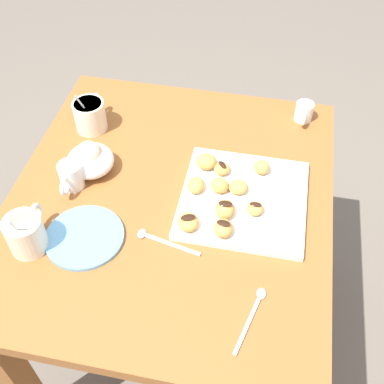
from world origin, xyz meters
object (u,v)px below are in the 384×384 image
object	(u,v)px
pastry_plate_square	(243,199)
cream_pitcher_white	(71,175)
beignet_5	(188,222)
beignet_2	(238,187)
beignet_8	(196,185)
coffee_mug_cream_right	(90,114)
saucer_sky_left	(85,237)
beignet_9	(222,169)
beignet_4	(255,209)
ice_cream_bowl	(90,159)
coffee_mug_cream_left	(26,233)
chocolate_sauce_pitcher	(304,111)
beignet_1	(225,209)
beignet_0	(206,161)
beignet_7	(223,228)
dining_table	(172,230)
beignet_3	(220,185)
beignet_6	(262,167)

from	to	relation	value
pastry_plate_square	cream_pitcher_white	distance (m)	0.44
cream_pitcher_white	beignet_5	bearing A→B (deg)	-104.53
beignet_2	beignet_8	size ratio (longest dim) A/B	0.96
coffee_mug_cream_right	beignet_2	size ratio (longest dim) A/B	2.78
pastry_plate_square	saucer_sky_left	bearing A→B (deg)	118.10
saucer_sky_left	beignet_9	distance (m)	0.39
beignet_4	beignet_9	bearing A→B (deg)	40.05
saucer_sky_left	beignet_5	size ratio (longest dim) A/B	3.39
coffee_mug_cream_right	ice_cream_bowl	distance (m)	0.18
coffee_mug_cream_left	saucer_sky_left	size ratio (longest dim) A/B	0.75
pastry_plate_square	beignet_8	size ratio (longest dim) A/B	6.11
chocolate_sauce_pitcher	beignet_1	xyz separation A→B (m)	(-0.42, 0.17, 0.00)
coffee_mug_cream_left	beignet_0	distance (m)	0.48
pastry_plate_square	saucer_sky_left	world-z (taller)	pastry_plate_square
ice_cream_bowl	beignet_7	bearing A→B (deg)	-111.89
dining_table	beignet_0	distance (m)	0.22
beignet_1	beignet_3	bearing A→B (deg)	18.53
pastry_plate_square	dining_table	bearing A→B (deg)	96.22
saucer_sky_left	beignet_2	distance (m)	0.39
beignet_9	beignet_8	bearing A→B (deg)	142.36
pastry_plate_square	coffee_mug_cream_left	size ratio (longest dim) A/B	2.21
dining_table	beignet_2	bearing A→B (deg)	-77.17
chocolate_sauce_pitcher	beignet_4	size ratio (longest dim) A/B	2.26
cream_pitcher_white	beignet_2	world-z (taller)	cream_pitcher_white
cream_pitcher_white	saucer_sky_left	distance (m)	0.18
beignet_9	saucer_sky_left	bearing A→B (deg)	132.55
pastry_plate_square	beignet_2	xyz separation A→B (m)	(0.02, 0.02, 0.02)
coffee_mug_cream_right	beignet_4	bearing A→B (deg)	-115.77
ice_cream_bowl	beignet_1	bearing A→B (deg)	-104.34
coffee_mug_cream_left	beignet_1	world-z (taller)	coffee_mug_cream_left
saucer_sky_left	beignet_5	world-z (taller)	beignet_5
pastry_plate_square	coffee_mug_cream_left	distance (m)	0.52
dining_table	beignet_2	distance (m)	0.24
beignet_1	beignet_7	bearing A→B (deg)	-175.39
beignet_0	beignet_9	bearing A→B (deg)	-108.43
beignet_7	saucer_sky_left	bearing A→B (deg)	102.06
coffee_mug_cream_right	beignet_7	bearing A→B (deg)	-126.22
beignet_4	beignet_6	world-z (taller)	beignet_6
ice_cream_bowl	beignet_8	world-z (taller)	ice_cream_bowl
dining_table	beignet_3	bearing A→B (deg)	-75.64
dining_table	beignet_2	world-z (taller)	beignet_2
beignet_4	beignet_9	world-z (taller)	same
coffee_mug_cream_left	beignet_2	distance (m)	0.51
beignet_4	beignet_7	bearing A→B (deg)	139.43
coffee_mug_cream_right	chocolate_sauce_pitcher	size ratio (longest dim) A/B	1.47
beignet_4	beignet_7	xyz separation A→B (m)	(-0.08, 0.07, 0.00)
beignet_2	beignet_7	xyz separation A→B (m)	(-0.14, 0.02, 0.00)
beignet_2	beignet_9	world-z (taller)	beignet_2
pastry_plate_square	beignet_1	xyz separation A→B (m)	(-0.06, 0.04, 0.03)
cream_pitcher_white	beignet_5	size ratio (longest dim) A/B	1.91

